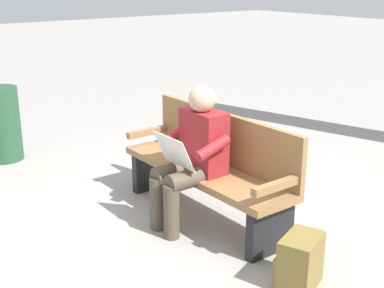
{
  "coord_description": "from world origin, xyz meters",
  "views": [
    {
      "loc": [
        -3.25,
        2.6,
        2.01
      ],
      "look_at": [
        -0.03,
        0.15,
        0.7
      ],
      "focal_mm": 48.96,
      "sensor_mm": 36.0,
      "label": 1
    }
  ],
  "objects_px": {
    "person_seated": "(193,153)",
    "trash_bin": "(2,124)",
    "backpack": "(299,262)",
    "bench_near": "(211,165)"
  },
  "relations": [
    {
      "from": "person_seated",
      "to": "trash_bin",
      "type": "distance_m",
      "value": 2.7
    },
    {
      "from": "backpack",
      "to": "trash_bin",
      "type": "height_order",
      "value": "trash_bin"
    },
    {
      "from": "bench_near",
      "to": "trash_bin",
      "type": "bearing_deg",
      "value": 20.85
    },
    {
      "from": "backpack",
      "to": "bench_near",
      "type": "bearing_deg",
      "value": -10.56
    },
    {
      "from": "bench_near",
      "to": "backpack",
      "type": "relative_size",
      "value": 4.63
    },
    {
      "from": "person_seated",
      "to": "backpack",
      "type": "height_order",
      "value": "person_seated"
    },
    {
      "from": "bench_near",
      "to": "backpack",
      "type": "height_order",
      "value": "bench_near"
    },
    {
      "from": "bench_near",
      "to": "person_seated",
      "type": "relative_size",
      "value": 1.53
    },
    {
      "from": "bench_near",
      "to": "person_seated",
      "type": "distance_m",
      "value": 0.29
    },
    {
      "from": "backpack",
      "to": "trash_bin",
      "type": "bearing_deg",
      "value": 10.9
    }
  ]
}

